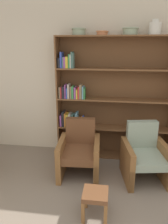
# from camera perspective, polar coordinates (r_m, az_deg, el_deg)

# --- Properties ---
(wall_back) EXTENTS (12.00, 0.06, 2.75)m
(wall_back) POSITION_cam_1_polar(r_m,az_deg,el_deg) (4.00, 8.34, 7.81)
(wall_back) COLOR beige
(wall_back) RESTS_ON ground
(bookshelf) EXTENTS (2.01, 0.30, 2.16)m
(bookshelf) POSITION_cam_1_polar(r_m,az_deg,el_deg) (3.92, 5.09, 2.50)
(bookshelf) COLOR brown
(bookshelf) RESTS_ON ground
(bowl_sage) EXTENTS (0.24, 0.24, 0.11)m
(bowl_sage) POSITION_cam_1_polar(r_m,az_deg,el_deg) (3.81, -1.35, 20.35)
(bowl_sage) COLOR gray
(bowl_sage) RESTS_ON bookshelf
(bowl_stoneware) EXTENTS (0.20, 0.20, 0.07)m
(bowl_stoneware) POSITION_cam_1_polar(r_m,az_deg,el_deg) (3.77, 4.77, 19.96)
(bowl_stoneware) COLOR #C67547
(bowl_stoneware) RESTS_ON bookshelf
(bowl_copper) EXTENTS (0.26, 0.26, 0.11)m
(bowl_copper) POSITION_cam_1_polar(r_m,az_deg,el_deg) (3.77, 12.01, 20.03)
(bowl_copper) COLOR gray
(bowl_copper) RESTS_ON bookshelf
(vase_tall) EXTENTS (0.19, 0.19, 0.23)m
(vase_tall) POSITION_cam_1_polar(r_m,az_deg,el_deg) (3.81, 18.04, 20.14)
(vase_tall) COLOR silver
(vase_tall) RESTS_ON bookshelf
(armchair_leather) EXTENTS (0.68, 0.72, 0.86)m
(armchair_leather) POSITION_cam_1_polar(r_m,az_deg,el_deg) (3.56, -1.21, -10.24)
(armchair_leather) COLOR brown
(armchair_leather) RESTS_ON ground
(armchair_cushioned) EXTENTS (0.75, 0.78, 0.86)m
(armchair_cushioned) POSITION_cam_1_polar(r_m,az_deg,el_deg) (3.56, 15.52, -10.94)
(armchair_cushioned) COLOR brown
(armchair_cushioned) RESTS_ON ground
(footstool) EXTENTS (0.30, 0.30, 0.35)m
(footstool) POSITION_cam_1_polar(r_m,az_deg,el_deg) (2.81, 2.99, -21.33)
(footstool) COLOR brown
(footstool) RESTS_ON ground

